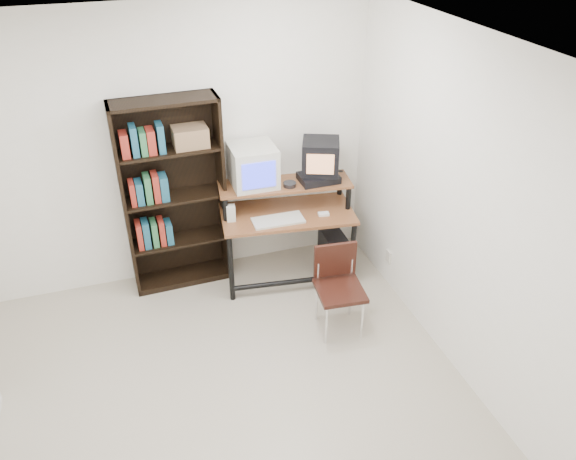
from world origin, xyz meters
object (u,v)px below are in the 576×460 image
object	(u,v)px
bookshelf	(173,194)
computer_desk	(287,215)
pc_tower	(334,254)
crt_monitor	(253,166)
school_chair	(338,281)
crt_tv	(321,157)

from	to	relation	value
bookshelf	computer_desk	bearing A→B (deg)	-17.34
pc_tower	bookshelf	bearing A→B (deg)	166.66
crt_monitor	bookshelf	world-z (taller)	bookshelf
computer_desk	bookshelf	bearing A→B (deg)	171.68
crt_monitor	school_chair	size ratio (longest dim) A/B	0.54
school_chair	bookshelf	size ratio (longest dim) A/B	0.42
computer_desk	bookshelf	world-z (taller)	bookshelf
computer_desk	crt_monitor	distance (m)	0.57
crt_monitor	crt_tv	world-z (taller)	crt_tv
crt_tv	school_chair	bearing A→B (deg)	-78.55
computer_desk	pc_tower	bearing A→B (deg)	-4.71
pc_tower	crt_tv	bearing A→B (deg)	121.47
computer_desk	crt_tv	world-z (taller)	crt_tv
computer_desk	pc_tower	size ratio (longest dim) A/B	2.91
school_chair	bookshelf	distance (m)	1.71
pc_tower	school_chair	xyz separation A→B (m)	(-0.28, -0.74, 0.27)
pc_tower	bookshelf	distance (m)	1.69
crt_tv	pc_tower	xyz separation A→B (m)	(0.11, -0.19, -1.00)
crt_monitor	bookshelf	distance (m)	0.78
crt_tv	school_chair	world-z (taller)	crt_tv
crt_tv	bookshelf	distance (m)	1.40
computer_desk	pc_tower	distance (m)	0.68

